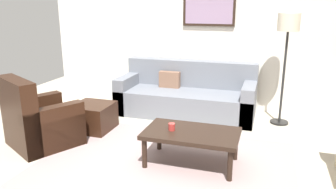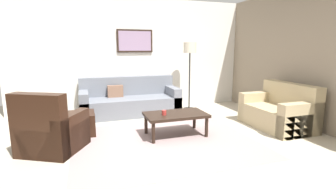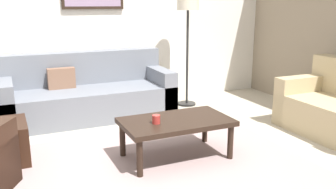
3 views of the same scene
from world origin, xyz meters
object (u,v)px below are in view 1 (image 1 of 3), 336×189
(armchair_leather, at_px, (38,124))
(lamp_standing, at_px, (288,34))
(coffee_table, at_px, (191,136))
(ottoman, at_px, (93,117))
(cup, at_px, (172,127))
(framed_artwork, at_px, (209,9))
(couch_main, at_px, (187,96))

(armchair_leather, relative_size, lamp_standing, 0.64)
(coffee_table, xyz_separation_m, lamp_standing, (1.02, 1.75, 1.05))
(ottoman, bearing_deg, coffee_table, -20.45)
(ottoman, bearing_deg, lamp_standing, 22.87)
(ottoman, height_order, cup, cup)
(armchair_leather, height_order, ottoman, armchair_leather)
(lamp_standing, bearing_deg, coffee_table, -120.20)
(coffee_table, distance_m, lamp_standing, 2.28)
(framed_artwork, bearing_deg, lamp_standing, -21.24)
(lamp_standing, bearing_deg, armchair_leather, -148.91)
(framed_artwork, bearing_deg, couch_main, -120.74)
(couch_main, xyz_separation_m, cup, (0.29, -1.86, 0.16))
(couch_main, bearing_deg, coffee_table, -74.19)
(couch_main, distance_m, armchair_leather, 2.47)
(couch_main, relative_size, framed_artwork, 2.56)
(framed_artwork, bearing_deg, coffee_table, -83.26)
(lamp_standing, height_order, framed_artwork, framed_artwork)
(couch_main, distance_m, framed_artwork, 1.53)
(coffee_table, bearing_deg, lamp_standing, 59.80)
(ottoman, xyz_separation_m, framed_artwork, (1.40, 1.63, 1.54))
(couch_main, distance_m, cup, 1.89)
(armchair_leather, relative_size, cup, 12.83)
(coffee_table, relative_size, framed_artwork, 1.23)
(lamp_standing, bearing_deg, cup, -125.01)
(armchair_leather, xyz_separation_m, framed_artwork, (1.79, 2.36, 1.44))
(couch_main, xyz_separation_m, framed_artwork, (0.25, 0.42, 1.45))
(armchair_leather, height_order, framed_artwork, framed_artwork)
(armchair_leather, distance_m, framed_artwork, 3.29)
(ottoman, xyz_separation_m, lamp_standing, (2.68, 1.13, 1.21))
(lamp_standing, distance_m, framed_artwork, 1.42)
(coffee_table, bearing_deg, ottoman, 159.55)
(coffee_table, distance_m, cup, 0.25)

